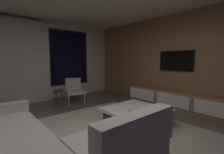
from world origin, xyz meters
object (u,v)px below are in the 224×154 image
at_px(coffee_table, 136,117).
at_px(accent_chair_near_window, 74,89).
at_px(side_stool, 58,94).
at_px(media_console, 178,101).
at_px(sectional_couch, 39,150).
at_px(mounted_tv, 176,61).
at_px(book_stack_on_coffee_table, 136,111).

distance_m(coffee_table, accent_chair_near_window, 2.52).
bearing_deg(side_stool, media_console, -46.62).
xyz_separation_m(sectional_couch, side_stool, (1.31, 2.63, 0.08)).
distance_m(accent_chair_near_window, side_stool, 0.56).
height_order(sectional_couch, mounted_tv, mounted_tv).
bearing_deg(accent_chair_near_window, coffee_table, -87.19).
bearing_deg(coffee_table, media_console, -1.39).
bearing_deg(side_stool, accent_chair_near_window, 3.82).
relative_size(coffee_table, media_console, 0.37).
distance_m(sectional_couch, mounted_tv, 4.02).
distance_m(sectional_couch, media_console, 3.69).
relative_size(side_stool, media_console, 0.15).
height_order(side_stool, media_console, media_console).
bearing_deg(side_stool, coffee_table, -74.69).
height_order(book_stack_on_coffee_table, mounted_tv, mounted_tv).
xyz_separation_m(coffee_table, accent_chair_near_window, (-0.12, 2.50, 0.25)).
xyz_separation_m(sectional_couch, accent_chair_near_window, (1.87, 2.66, 0.14)).
bearing_deg(mounted_tv, book_stack_on_coffee_table, -171.64).
relative_size(sectional_couch, side_stool, 5.43).
bearing_deg(sectional_couch, accent_chair_near_window, 54.99).
bearing_deg(media_console, coffee_table, 178.61).
distance_m(coffee_table, side_stool, 2.57).
xyz_separation_m(accent_chair_near_window, media_console, (1.82, -2.55, -0.18)).
relative_size(coffee_table, mounted_tv, 1.16).
relative_size(sectional_couch, book_stack_on_coffee_table, 8.55).
bearing_deg(sectional_couch, mounted_tv, 4.68).
distance_m(media_console, mounted_tv, 1.13).
bearing_deg(book_stack_on_coffee_table, side_stool, 100.88).
bearing_deg(coffee_table, side_stool, 105.31).
height_order(sectional_couch, coffee_table, sectional_couch).
distance_m(book_stack_on_coffee_table, media_console, 1.88).
bearing_deg(accent_chair_near_window, side_stool, -176.18).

